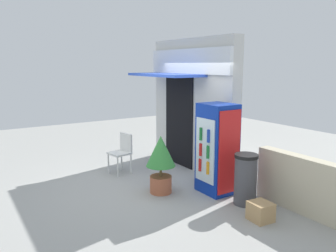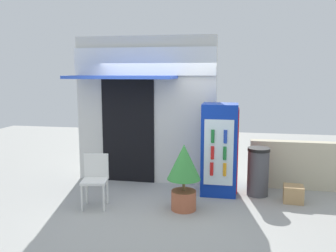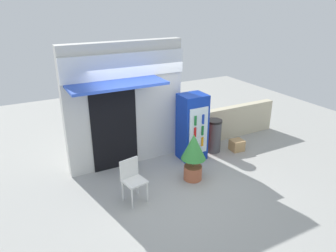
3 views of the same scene
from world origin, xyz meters
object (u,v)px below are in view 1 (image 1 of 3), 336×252
potted_plant_near_shop (161,159)px  drink_cooler (217,149)px  trash_bin (246,179)px  plastic_chair (122,150)px  cardboard_box (261,211)px

potted_plant_near_shop → drink_cooler: bearing=59.3°
drink_cooler → trash_bin: (0.73, 0.05, -0.41)m
plastic_chair → cardboard_box: bearing=13.2°
drink_cooler → plastic_chair: (-2.09, -1.03, -0.34)m
plastic_chair → potted_plant_near_shop: potted_plant_near_shop is taller
drink_cooler → cardboard_box: size_ratio=5.05×
potted_plant_near_shop → cardboard_box: bearing=20.6°
plastic_chair → drink_cooler: bearing=26.1°
cardboard_box → potted_plant_near_shop: bearing=-159.4°
potted_plant_near_shop → trash_bin: 1.63m
plastic_chair → trash_bin: (2.82, 1.07, -0.07)m
drink_cooler → trash_bin: 0.83m
drink_cooler → potted_plant_near_shop: 1.10m
potted_plant_near_shop → plastic_chair: bearing=-176.6°
cardboard_box → plastic_chair: bearing=-166.8°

